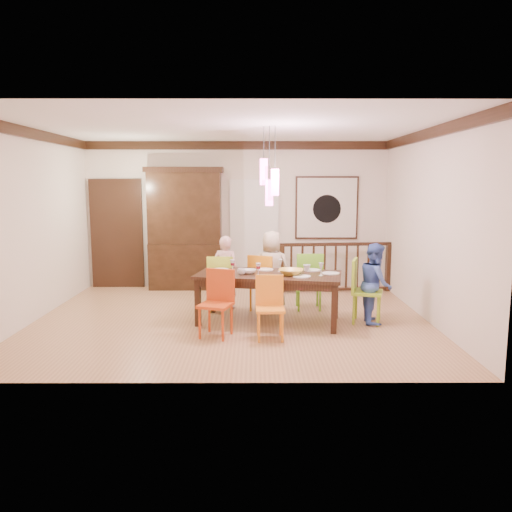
{
  "coord_description": "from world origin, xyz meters",
  "views": [
    {
      "loc": [
        0.36,
        -7.51,
        2.09
      ],
      "look_at": [
        0.38,
        0.15,
        0.97
      ],
      "focal_mm": 35.0,
      "sensor_mm": 36.0,
      "label": 1
    }
  ],
  "objects_px": {
    "chair_far_left": "(221,279)",
    "balustrade": "(336,266)",
    "person_far_mid": "(272,270)",
    "person_end_right": "(375,283)",
    "chair_end_right": "(367,287)",
    "person_far_left": "(226,272)",
    "china_hutch": "(185,229)",
    "dining_table": "(269,279)"
  },
  "relations": [
    {
      "from": "person_far_mid",
      "to": "dining_table",
      "type": "bearing_deg",
      "value": 98.6
    },
    {
      "from": "person_far_mid",
      "to": "china_hutch",
      "type": "bearing_deg",
      "value": -31.17
    },
    {
      "from": "person_far_left",
      "to": "person_far_mid",
      "type": "bearing_deg",
      "value": -165.18
    },
    {
      "from": "china_hutch",
      "to": "chair_end_right",
      "type": "bearing_deg",
      "value": -39.14
    },
    {
      "from": "china_hutch",
      "to": "balustrade",
      "type": "bearing_deg",
      "value": -6.73
    },
    {
      "from": "chair_far_left",
      "to": "person_far_mid",
      "type": "xyz_separation_m",
      "value": [
        0.84,
        0.14,
        0.12
      ]
    },
    {
      "from": "person_far_left",
      "to": "chair_end_right",
      "type": "bearing_deg",
      "value": 174.27
    },
    {
      "from": "dining_table",
      "to": "balustrade",
      "type": "bearing_deg",
      "value": 68.28
    },
    {
      "from": "dining_table",
      "to": "chair_end_right",
      "type": "relative_size",
      "value": 2.37
    },
    {
      "from": "chair_far_left",
      "to": "chair_end_right",
      "type": "xyz_separation_m",
      "value": [
        2.25,
        -0.73,
        0.02
      ]
    },
    {
      "from": "dining_table",
      "to": "chair_end_right",
      "type": "bearing_deg",
      "value": 9.7
    },
    {
      "from": "chair_far_left",
      "to": "chair_end_right",
      "type": "bearing_deg",
      "value": 162.51
    },
    {
      "from": "chair_end_right",
      "to": "person_end_right",
      "type": "xyz_separation_m",
      "value": [
        0.12,
        0.01,
        0.05
      ]
    },
    {
      "from": "china_hutch",
      "to": "person_far_mid",
      "type": "bearing_deg",
      "value": -44.48
    },
    {
      "from": "person_end_right",
      "to": "china_hutch",
      "type": "bearing_deg",
      "value": 56.93
    },
    {
      "from": "dining_table",
      "to": "person_end_right",
      "type": "xyz_separation_m",
      "value": [
        1.6,
        -0.02,
        -0.06
      ]
    },
    {
      "from": "dining_table",
      "to": "china_hutch",
      "type": "bearing_deg",
      "value": 133.41
    },
    {
      "from": "dining_table",
      "to": "chair_far_left",
      "type": "xyz_separation_m",
      "value": [
        -0.77,
        0.7,
        -0.14
      ]
    },
    {
      "from": "dining_table",
      "to": "china_hutch",
      "type": "relative_size",
      "value": 0.95
    },
    {
      "from": "person_far_mid",
      "to": "balustrade",
      "type": "bearing_deg",
      "value": -121.66
    },
    {
      "from": "chair_far_left",
      "to": "person_far_mid",
      "type": "bearing_deg",
      "value": -169.93
    },
    {
      "from": "dining_table",
      "to": "person_far_left",
      "type": "relative_size",
      "value": 1.85
    },
    {
      "from": "chair_end_right",
      "to": "person_end_right",
      "type": "relative_size",
      "value": 0.8
    },
    {
      "from": "china_hutch",
      "to": "chair_far_left",
      "type": "bearing_deg",
      "value": -65.17
    },
    {
      "from": "chair_end_right",
      "to": "person_far_mid",
      "type": "xyz_separation_m",
      "value": [
        -1.41,
        0.87,
        0.1
      ]
    },
    {
      "from": "chair_far_left",
      "to": "balustrade",
      "type": "relative_size",
      "value": 0.41
    },
    {
      "from": "balustrade",
      "to": "person_end_right",
      "type": "relative_size",
      "value": 1.87
    },
    {
      "from": "chair_far_left",
      "to": "person_far_left",
      "type": "distance_m",
      "value": 0.2
    },
    {
      "from": "chair_far_left",
      "to": "balustrade",
      "type": "height_order",
      "value": "balustrade"
    },
    {
      "from": "chair_far_left",
      "to": "person_end_right",
      "type": "xyz_separation_m",
      "value": [
        2.37,
        -0.72,
        0.07
      ]
    },
    {
      "from": "person_far_left",
      "to": "chair_far_left",
      "type": "bearing_deg",
      "value": 83.22
    },
    {
      "from": "dining_table",
      "to": "balustrade",
      "type": "height_order",
      "value": "balustrade"
    },
    {
      "from": "balustrade",
      "to": "person_far_mid",
      "type": "relative_size",
      "value": 1.72
    },
    {
      "from": "dining_table",
      "to": "china_hutch",
      "type": "height_order",
      "value": "china_hutch"
    },
    {
      "from": "chair_far_left",
      "to": "person_end_right",
      "type": "relative_size",
      "value": 0.77
    },
    {
      "from": "china_hutch",
      "to": "person_far_left",
      "type": "height_order",
      "value": "china_hutch"
    },
    {
      "from": "chair_far_left",
      "to": "chair_end_right",
      "type": "height_order",
      "value": "chair_end_right"
    },
    {
      "from": "chair_end_right",
      "to": "person_far_left",
      "type": "height_order",
      "value": "person_far_left"
    },
    {
      "from": "balustrade",
      "to": "person_end_right",
      "type": "distance_m",
      "value": 2.16
    },
    {
      "from": "chair_far_left",
      "to": "person_far_mid",
      "type": "distance_m",
      "value": 0.86
    },
    {
      "from": "chair_end_right",
      "to": "china_hutch",
      "type": "distance_m",
      "value": 4.0
    },
    {
      "from": "balustrade",
      "to": "dining_table",
      "type": "bearing_deg",
      "value": -127.56
    }
  ]
}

